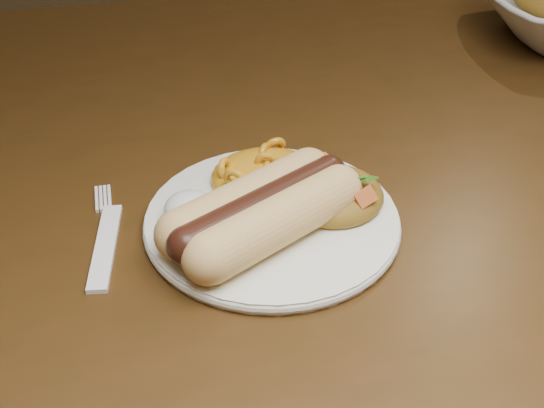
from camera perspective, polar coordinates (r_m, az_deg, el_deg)
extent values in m
cube|color=#3F230D|center=(0.64, 5.16, 4.53)|extent=(1.60, 0.90, 0.04)
cylinder|color=white|center=(0.51, 0.00, -1.39)|extent=(0.26, 0.26, 0.01)
cylinder|color=#F7D581|center=(0.46, -0.35, -1.74)|extent=(0.13, 0.09, 0.04)
cylinder|color=#F7D581|center=(0.49, -1.23, 0.51)|extent=(0.13, 0.09, 0.04)
cylinder|color=black|center=(0.47, -0.80, -0.20)|extent=(0.14, 0.09, 0.03)
ellipsoid|color=gold|center=(0.53, -0.60, 3.76)|extent=(0.12, 0.11, 0.04)
ellipsoid|color=white|center=(0.50, -7.44, -0.03)|extent=(0.05, 0.05, 0.02)
ellipsoid|color=#CB4C1D|center=(0.51, 5.45, 1.17)|extent=(0.08, 0.08, 0.03)
cube|color=white|center=(0.50, -14.70, -3.67)|extent=(0.04, 0.13, 0.00)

